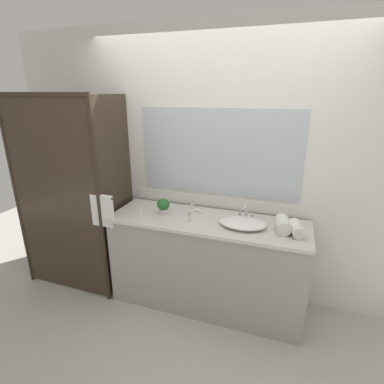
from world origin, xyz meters
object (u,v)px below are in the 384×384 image
Objects in this scene: faucet at (246,213)px; amenity_bottle_conditioner at (192,205)px; amenity_bottle_lotion at (189,217)px; potted_plant at (163,206)px; rolled_towel_near_edge at (297,229)px; sink_basin at (243,223)px; soap_dish at (198,211)px; rolled_towel_middle at (283,225)px; amenity_bottle_shampoo at (141,209)px.

amenity_bottle_conditioner is (-0.54, 0.07, -0.02)m from faucet.
faucet is at bearing 25.10° from amenity_bottle_lotion.
potted_plant reaches higher than amenity_bottle_lotion.
amenity_bottle_conditioner is 1.01m from rolled_towel_near_edge.
soap_dish is (-0.47, 0.17, -0.02)m from sink_basin.
amenity_bottle_lotion is (-0.47, -0.22, -0.02)m from faucet.
amenity_bottle_conditioner is 0.40× the size of rolled_towel_middle.
amenity_bottle_lotion is at bearing -91.38° from soap_dish.
potted_plant is at bearing -153.64° from soap_dish.
faucet is at bearing 90.00° from sink_basin.
faucet reaches higher than sink_basin.
amenity_bottle_conditioner is 1.06× the size of amenity_bottle_shampoo.
amenity_bottle_shampoo is at bearing -169.34° from faucet.
soap_dish is at bearing 168.81° from rolled_towel_middle.
potted_plant is 1.20m from rolled_towel_near_edge.
amenity_bottle_conditioner is 0.90m from rolled_towel_middle.
soap_dish is 1.22× the size of amenity_bottle_lotion.
rolled_towel_middle is at bearing 5.25° from amenity_bottle_lotion.
sink_basin is 4.95× the size of amenity_bottle_lotion.
rolled_towel_near_edge reaches higher than amenity_bottle_shampoo.
amenity_bottle_lotion reaches higher than amenity_bottle_shampoo.
faucet is at bearing 158.97° from rolled_towel_near_edge.
amenity_bottle_conditioner is 0.41× the size of rolled_towel_near_edge.
rolled_towel_middle is at bearing 168.88° from rolled_towel_near_edge.
potted_plant is 0.73× the size of rolled_towel_near_edge.
potted_plant is at bearing 177.79° from sink_basin.
soap_dish is 1.27× the size of amenity_bottle_shampoo.
faucet reaches higher than rolled_towel_middle.
soap_dish is 0.23m from amenity_bottle_lotion.
sink_basin is 0.47m from amenity_bottle_lotion.
sink_basin reaches higher than soap_dish.
amenity_bottle_lotion is at bearing -174.75° from rolled_towel_middle.
amenity_bottle_shampoo is at bearing -159.12° from soap_dish.
soap_dish is at bearing 159.44° from sink_basin.
amenity_bottle_lotion is 0.40× the size of rolled_towel_near_edge.
amenity_bottle_lotion is 0.80m from rolled_towel_middle.
amenity_bottle_shampoo is at bearing -179.43° from rolled_towel_near_edge.
amenity_bottle_conditioner is 0.50m from amenity_bottle_shampoo.
rolled_towel_near_edge is at bearing 3.26° from amenity_bottle_lotion.
amenity_bottle_lotion is at bearing -176.74° from rolled_towel_near_edge.
faucet is 0.47m from rolled_towel_near_edge.
rolled_towel_near_edge is 0.11m from rolled_towel_middle.
faucet reaches higher than rolled_towel_near_edge.
sink_basin is at bearing -2.21° from potted_plant.
amenity_bottle_lotion is 0.91m from rolled_towel_near_edge.
amenity_bottle_shampoo is at bearing 175.67° from amenity_bottle_lotion.
amenity_bottle_lotion is at bearing -173.21° from sink_basin.
sink_basin is at bearing 6.79° from amenity_bottle_lotion.
amenity_bottle_conditioner is 0.30m from amenity_bottle_lotion.
potted_plant is at bearing 178.40° from rolled_towel_near_edge.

